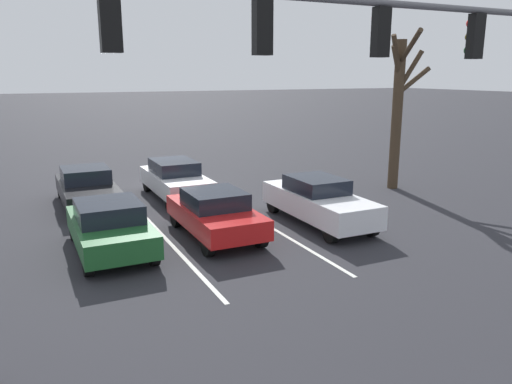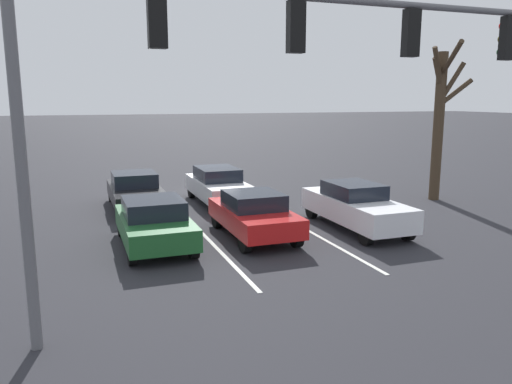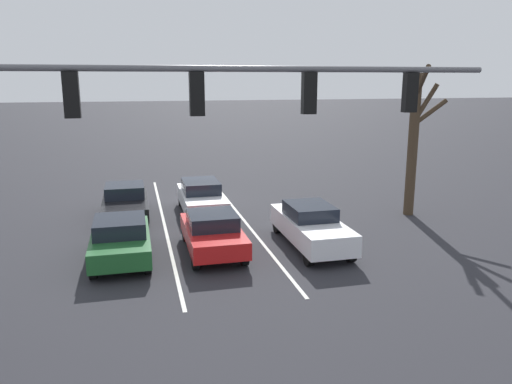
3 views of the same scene
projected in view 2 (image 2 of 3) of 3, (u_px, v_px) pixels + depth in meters
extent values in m
plane|color=#28282D|center=(207.00, 197.00, 22.26)|extent=(240.00, 240.00, 0.00)
cube|color=silver|center=(264.00, 206.00, 20.38)|extent=(0.12, 17.31, 0.01)
cube|color=silver|center=(182.00, 212.00, 19.23)|extent=(0.12, 17.31, 0.01)
cube|color=red|center=(254.00, 217.00, 15.73)|extent=(1.85, 4.17, 0.58)
cube|color=black|center=(254.00, 200.00, 15.65)|extent=(1.63, 1.83, 0.49)
cube|color=red|center=(251.00, 199.00, 17.81)|extent=(0.24, 0.06, 0.12)
cube|color=red|center=(216.00, 201.00, 17.37)|extent=(0.24, 0.06, 0.12)
cylinder|color=black|center=(296.00, 235.00, 14.68)|extent=(0.22, 0.70, 0.70)
cylinder|color=black|center=(245.00, 241.00, 14.15)|extent=(0.22, 0.70, 0.70)
cylinder|color=black|center=(261.00, 214.00, 17.42)|extent=(0.22, 0.70, 0.70)
cylinder|color=black|center=(217.00, 218.00, 16.89)|extent=(0.22, 0.70, 0.70)
cube|color=#1E5928|center=(154.00, 226.00, 14.68)|extent=(1.90, 4.15, 0.61)
cube|color=black|center=(154.00, 207.00, 14.61)|extent=(1.67, 1.91, 0.51)
cube|color=red|center=(165.00, 206.00, 16.76)|extent=(0.24, 0.06, 0.12)
cube|color=red|center=(124.00, 209.00, 16.31)|extent=(0.24, 0.06, 0.12)
cylinder|color=black|center=(194.00, 247.00, 13.63)|extent=(0.22, 0.63, 0.63)
cylinder|color=black|center=(132.00, 254.00, 13.07)|extent=(0.22, 0.63, 0.63)
cylinder|color=black|center=(173.00, 222.00, 16.41)|extent=(0.22, 0.63, 0.63)
cylinder|color=black|center=(121.00, 227.00, 15.85)|extent=(0.22, 0.63, 0.63)
cube|color=silver|center=(356.00, 209.00, 16.75)|extent=(1.73, 4.79, 0.74)
cube|color=black|center=(354.00, 190.00, 16.80)|extent=(1.53, 1.95, 0.48)
cube|color=red|center=(337.00, 190.00, 19.09)|extent=(0.24, 0.06, 0.12)
cube|color=red|center=(309.00, 192.00, 18.68)|extent=(0.24, 0.06, 0.12)
cylinder|color=black|center=(407.00, 230.00, 15.37)|extent=(0.22, 0.63, 0.63)
cylinder|color=black|center=(366.00, 235.00, 14.88)|extent=(0.22, 0.63, 0.63)
cylinder|color=black|center=(347.00, 207.00, 18.75)|extent=(0.22, 0.63, 0.63)
cylinder|color=black|center=(312.00, 210.00, 18.25)|extent=(0.22, 0.63, 0.63)
cube|color=silver|center=(219.00, 188.00, 20.61)|extent=(1.78, 4.60, 0.67)
cube|color=black|center=(217.00, 174.00, 20.67)|extent=(1.56, 2.15, 0.51)
cube|color=red|center=(218.00, 176.00, 22.87)|extent=(0.24, 0.06, 0.12)
cube|color=red|center=(192.00, 177.00, 22.45)|extent=(0.24, 0.06, 0.12)
cylinder|color=black|center=(250.00, 203.00, 19.34)|extent=(0.22, 0.66, 0.66)
cylinder|color=black|center=(212.00, 206.00, 18.83)|extent=(0.22, 0.66, 0.66)
cylinder|color=black|center=(224.00, 188.00, 22.51)|extent=(0.22, 0.66, 0.66)
cylinder|color=black|center=(191.00, 190.00, 22.00)|extent=(0.22, 0.66, 0.66)
cube|color=black|center=(136.00, 194.00, 19.74)|extent=(1.89, 4.67, 0.58)
cube|color=black|center=(134.00, 179.00, 19.92)|extent=(1.67, 1.86, 0.53)
cube|color=red|center=(145.00, 181.00, 22.06)|extent=(0.24, 0.06, 0.12)
cube|color=red|center=(114.00, 182.00, 21.61)|extent=(0.24, 0.06, 0.12)
cylinder|color=black|center=(164.00, 209.00, 18.44)|extent=(0.22, 0.63, 0.63)
cylinder|color=black|center=(119.00, 212.00, 17.89)|extent=(0.22, 0.63, 0.63)
cylinder|color=black|center=(150.00, 192.00, 21.70)|extent=(0.22, 0.63, 0.63)
cylinder|color=black|center=(111.00, 194.00, 21.15)|extent=(0.22, 0.63, 0.63)
cylinder|color=slate|center=(21.00, 163.00, 8.17)|extent=(0.20, 0.20, 6.57)
cylinder|color=slate|center=(348.00, 1.00, 9.66)|extent=(12.01, 0.14, 0.14)
cube|color=black|center=(508.00, 38.00, 11.15)|extent=(0.32, 0.22, 0.95)
sphere|color=red|center=(503.00, 26.00, 11.24)|extent=(0.20, 0.20, 0.20)
sphere|color=#4C420C|center=(502.00, 39.00, 11.29)|extent=(0.20, 0.20, 0.20)
sphere|color=#0A3814|center=(501.00, 52.00, 11.35)|extent=(0.20, 0.20, 0.20)
cube|color=black|center=(411.00, 33.00, 10.27)|extent=(0.32, 0.22, 0.95)
sphere|color=red|center=(407.00, 20.00, 10.36)|extent=(0.20, 0.20, 0.20)
sphere|color=#4C420C|center=(406.00, 34.00, 10.42)|extent=(0.20, 0.20, 0.20)
sphere|color=#0A3814|center=(405.00, 48.00, 10.47)|extent=(0.20, 0.20, 0.20)
cube|color=black|center=(296.00, 27.00, 9.39)|extent=(0.32, 0.22, 0.95)
sphere|color=red|center=(293.00, 13.00, 9.49)|extent=(0.20, 0.20, 0.20)
sphere|color=#4C420C|center=(292.00, 28.00, 9.54)|extent=(0.20, 0.20, 0.20)
sphere|color=#0A3814|center=(292.00, 44.00, 9.59)|extent=(0.20, 0.20, 0.20)
cube|color=black|center=(157.00, 20.00, 8.51)|extent=(0.32, 0.22, 0.95)
sphere|color=red|center=(155.00, 4.00, 8.61)|extent=(0.20, 0.20, 0.20)
sphere|color=#4C420C|center=(156.00, 21.00, 8.66)|extent=(0.20, 0.20, 0.20)
sphere|color=#0A3814|center=(156.00, 38.00, 8.71)|extent=(0.20, 0.20, 0.20)
cylinder|color=#423323|center=(438.00, 127.00, 21.13)|extent=(0.44, 0.44, 6.23)
cylinder|color=#423323|center=(438.00, 74.00, 20.50)|extent=(0.85, 0.51, 1.34)
cylinder|color=#423323|center=(438.00, 68.00, 20.38)|extent=(0.99, 0.63, 1.66)
cylinder|color=#423323|center=(451.00, 58.00, 19.78)|extent=(0.76, 1.79, 1.32)
cylinder|color=#423323|center=(452.00, 82.00, 20.66)|extent=(0.91, 0.77, 1.66)
cylinder|color=#423323|center=(456.00, 92.00, 20.91)|extent=(1.42, 0.59, 1.18)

